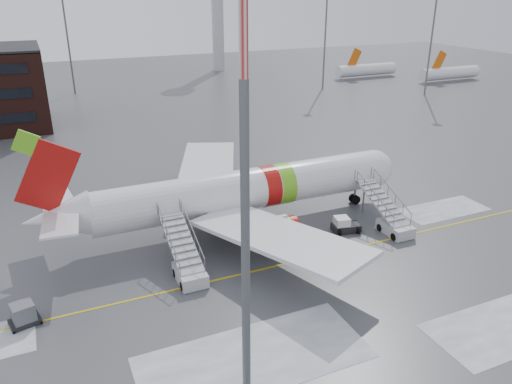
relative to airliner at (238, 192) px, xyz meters
name	(u,v)px	position (x,y,z in m)	size (l,w,h in m)	color
ground	(272,260)	(0.16, -7.02, -3.42)	(260.00, 260.00, 0.00)	#494C4F
airliner	(238,192)	(0.00, 0.00, 0.00)	(35.03, 32.97, 11.18)	white
airstair_fwd	(390,220)	(12.34, -6.54, -2.35)	(2.05, 7.70, 3.48)	#ABAEB3
airstair_aft	(187,264)	(-6.86, -6.54, -2.35)	(2.05, 7.70, 3.48)	#B3B6BB
pushback_tug	(344,225)	(8.40, -5.05, -2.78)	(2.73, 2.26, 1.44)	black
uld_container	(24,315)	(-18.42, -7.90, -2.70)	(2.16, 1.78, 1.54)	black
light_mast_near	(245,206)	(-7.39, -19.54, 7.94)	(1.20, 1.20, 21.72)	#595B60
light_mast_far_ne	(326,22)	(42.16, 54.98, 10.42)	(1.20, 1.20, 24.25)	#595B60
light_mast_far_n	(66,24)	(-7.84, 70.98, 10.42)	(1.20, 1.20, 24.25)	#595B60
light_mast_far_e	(434,24)	(58.16, 40.98, 10.42)	(1.20, 1.20, 24.25)	#595B60
distant_aircraft	(393,80)	(62.66, 56.98, -3.42)	(35.00, 18.00, 8.00)	#D8590C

